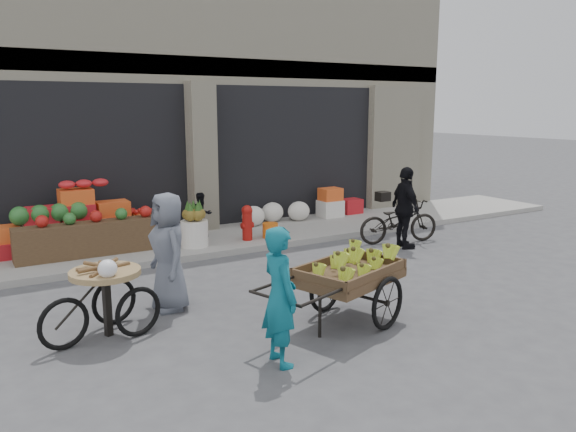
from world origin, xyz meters
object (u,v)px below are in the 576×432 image
banana_cart (347,272)px  vendor_woman (280,296)px  cyclist (405,208)px  pineapple_bin (195,233)px  fire_hydrant (247,221)px  tricycle_cart (106,292)px  bicycle (399,221)px  orange_bucket (270,230)px  vendor_grey (169,252)px  seated_person (202,215)px

banana_cart → vendor_woman: 1.39m
cyclist → vendor_woman: bearing=138.0°
pineapple_bin → fire_hydrant: 1.11m
fire_hydrant → banana_cart: size_ratio=0.29×
fire_hydrant → cyclist: cyclist is taller
fire_hydrant → tricycle_cart: (-3.49, -3.18, 0.06)m
fire_hydrant → tricycle_cart: bearing=-137.7°
bicycle → orange_bucket: bearing=74.4°
vendor_grey → fire_hydrant: bearing=135.1°
vendor_woman → tricycle_cart: size_ratio=1.05×
orange_bucket → banana_cart: (-1.27, -4.31, 0.43)m
pineapple_bin → bicycle: bearing=-19.7°
orange_bucket → vendor_grey: (-3.02, -2.62, 0.55)m
vendor_woman → bicycle: bearing=-51.2°
pineapple_bin → bicycle: bicycle is taller
banana_cart → tricycle_cart: size_ratio=1.70×
banana_cart → bicycle: (3.56, 3.02, -0.25)m
orange_bucket → vendor_woman: bearing=-117.8°
fire_hydrant → orange_bucket: bearing=-5.7°
bicycle → cyclist: size_ratio=1.06×
banana_cart → orange_bucket: bearing=55.3°
banana_cart → seated_person: bearing=70.9°
pineapple_bin → bicycle: size_ratio=0.30×
orange_bucket → vendor_woman: size_ratio=0.21×
fire_hydrant → bicycle: (2.79, -1.34, -0.05)m
bicycle → cyclist: (-0.20, -0.40, 0.36)m
seated_person → banana_cart: bearing=-100.8°
fire_hydrant → vendor_grey: bearing=-133.4°
seated_person → cyclist: 4.07m
banana_cart → tricycle_cart: banana_cart is taller
orange_bucket → pineapple_bin: bearing=176.4°
banana_cart → bicycle: size_ratio=1.45×
pineapple_bin → vendor_woman: bearing=-100.9°
vendor_woman → orange_bucket: bearing=-25.2°
tricycle_cart → banana_cart: bearing=-39.7°
fire_hydrant → seated_person: (-0.70, 0.65, 0.08)m
tricycle_cart → bicycle: 6.54m
fire_hydrant → pineapple_bin: bearing=177.4°
seated_person → cyclist: size_ratio=0.58×
vendor_woman → bicycle: vendor_woman is taller
seated_person → banana_cart: size_ratio=0.37×
tricycle_cart → orange_bucket: bearing=21.9°
vendor_grey → cyclist: (5.11, 0.92, -0.01)m
fire_hydrant → seated_person: seated_person is taller
vendor_grey → cyclist: 5.19m
orange_bucket → banana_cart: bearing=-106.4°
tricycle_cart → seated_person: bearing=37.7°
banana_cart → vendor_grey: (-1.75, 1.70, 0.11)m
orange_bucket → vendor_grey: vendor_grey is taller
fire_hydrant → vendor_woman: vendor_woman is taller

